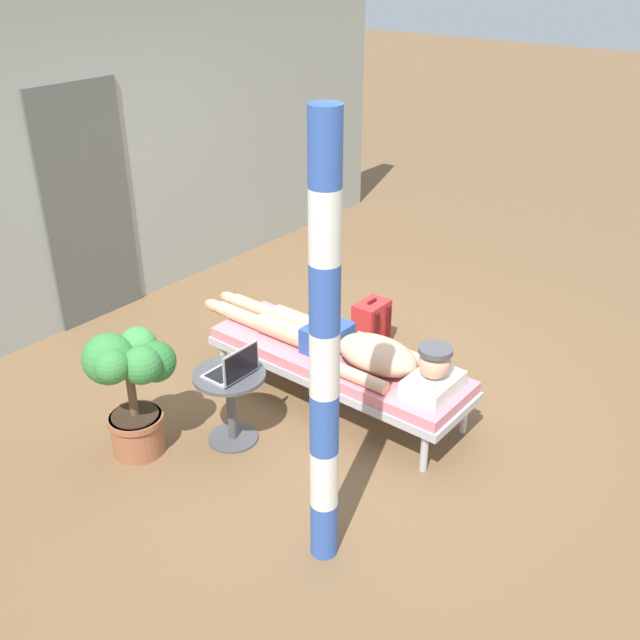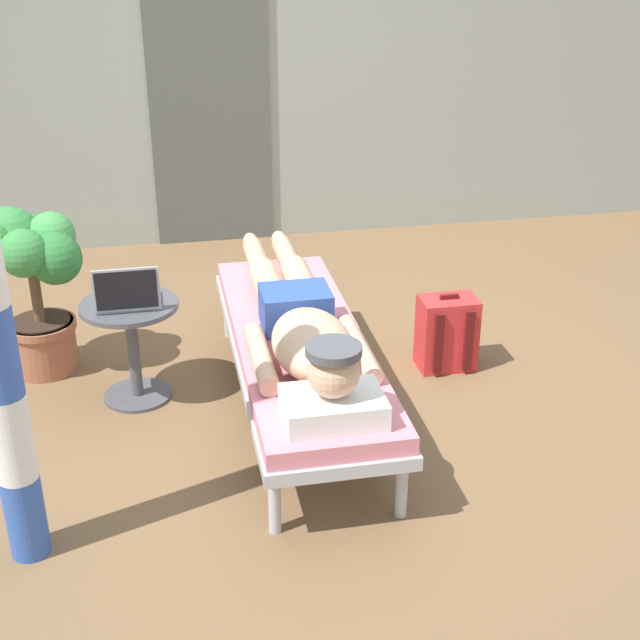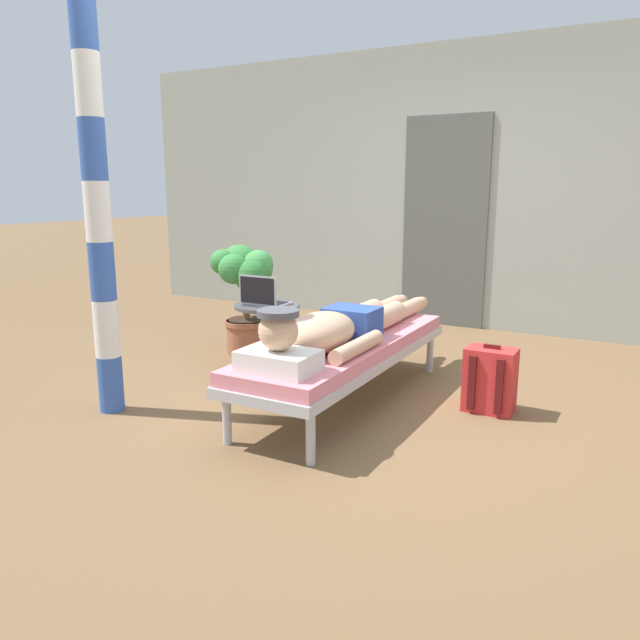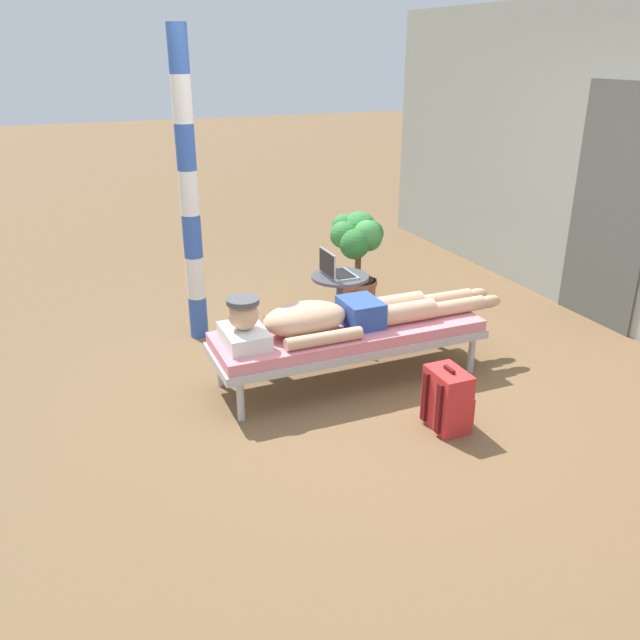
{
  "view_description": "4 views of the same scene",
  "coord_description": "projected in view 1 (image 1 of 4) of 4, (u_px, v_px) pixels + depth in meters",
  "views": [
    {
      "loc": [
        -3.71,
        -2.84,
        3.04
      ],
      "look_at": [
        -0.21,
        -0.04,
        0.68
      ],
      "focal_mm": 40.97,
      "sensor_mm": 36.0,
      "label": 1
    },
    {
      "loc": [
        -0.77,
        -3.82,
        2.27
      ],
      "look_at": [
        -0.05,
        -0.21,
        0.52
      ],
      "focal_mm": 49.12,
      "sensor_mm": 36.0,
      "label": 2
    },
    {
      "loc": [
        1.54,
        -3.5,
        1.36
      ],
      "look_at": [
        -0.22,
        -0.33,
        0.57
      ],
      "focal_mm": 34.25,
      "sensor_mm": 36.0,
      "label": 3
    },
    {
      "loc": [
        3.78,
        -2.02,
        2.27
      ],
      "look_at": [
        -0.21,
        -0.34,
        0.48
      ],
      "focal_mm": 36.83,
      "sensor_mm": 36.0,
      "label": 4
    }
  ],
  "objects": [
    {
      "name": "ground_plane",
      "position": [
        333.0,
        388.0,
        5.55
      ],
      "size": [
        40.0,
        40.0,
        0.0
      ],
      "primitive_type": "plane",
      "color": "brown"
    },
    {
      "name": "house_wall_back",
      "position": [
        93.0,
        161.0,
        6.2
      ],
      "size": [
        7.6,
        0.2,
        2.7
      ],
      "primitive_type": "cube",
      "color": "#999E93",
      "rests_on": "ground"
    },
    {
      "name": "house_door_panel",
      "position": [
        88.0,
        206.0,
        6.16
      ],
      "size": [
        0.84,
        0.03,
        2.04
      ],
      "primitive_type": "cube",
      "color": "#545651",
      "rests_on": "ground"
    },
    {
      "name": "lounge_chair",
      "position": [
        337.0,
        362.0,
        5.21
      ],
      "size": [
        0.62,
        2.0,
        0.42
      ],
      "color": "#B7B7BC",
      "rests_on": "ground"
    },
    {
      "name": "person_reclining",
      "position": [
        350.0,
        346.0,
        5.07
      ],
      "size": [
        0.53,
        2.17,
        0.33
      ],
      "color": "white",
      "rests_on": "lounge_chair"
    },
    {
      "name": "side_table",
      "position": [
        230.0,
        395.0,
        4.82
      ],
      "size": [
        0.48,
        0.48,
        0.52
      ],
      "color": "#4C4C51",
      "rests_on": "ground"
    },
    {
      "name": "laptop",
      "position": [
        234.0,
        369.0,
        4.69
      ],
      "size": [
        0.31,
        0.24,
        0.23
      ],
      "color": "#A5A8AD",
      "rests_on": "side_table"
    },
    {
      "name": "backpack",
      "position": [
        371.0,
        325.0,
        6.04
      ],
      "size": [
        0.3,
        0.26,
        0.42
      ],
      "color": "red",
      "rests_on": "ground"
    },
    {
      "name": "potted_plant",
      "position": [
        130.0,
        376.0,
        4.61
      ],
      "size": [
        0.54,
        0.51,
        0.9
      ],
      "color": "#9E5B3D",
      "rests_on": "ground"
    },
    {
      "name": "porch_post",
      "position": [
        324.0,
        363.0,
        3.51
      ],
      "size": [
        0.15,
        0.15,
        2.45
      ],
      "color": "#3359B2",
      "rests_on": "ground"
    }
  ]
}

